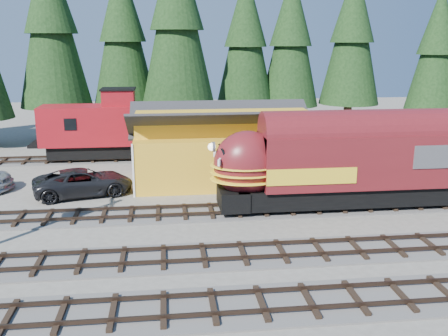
{
  "coord_description": "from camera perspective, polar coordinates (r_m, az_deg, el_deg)",
  "views": [
    {
      "loc": [
        -3.93,
        -22.79,
        9.52
      ],
      "look_at": [
        -0.75,
        4.0,
        2.62
      ],
      "focal_mm": 40.0,
      "sensor_mm": 36.0,
      "label": 1
    }
  ],
  "objects": [
    {
      "name": "track_siding",
      "position": [
        31.64,
        19.77,
        -3.93
      ],
      "size": [
        68.0,
        3.2,
        0.33
      ],
      "color": "#4C4947",
      "rests_on": "ground"
    },
    {
      "name": "pickup_truck_a",
      "position": [
        32.74,
        -15.76,
        -1.56
      ],
      "size": [
        6.63,
        4.26,
        1.7
      ],
      "primitive_type": "imported",
      "rotation": [
        0.0,
        0.0,
        1.82
      ],
      "color": "black",
      "rests_on": "ground"
    },
    {
      "name": "track_spur",
      "position": [
        42.31,
        -14.84,
        0.94
      ],
      "size": [
        32.0,
        3.2,
        0.33
      ],
      "color": "#4C4947",
      "rests_on": "ground"
    },
    {
      "name": "conifer_backdrop",
      "position": [
        48.23,
        3.27,
        14.63
      ],
      "size": [
        79.55,
        23.07,
        16.73
      ],
      "color": "black",
      "rests_on": "ground"
    },
    {
      "name": "depot",
      "position": [
        34.16,
        -0.03,
        3.28
      ],
      "size": [
        12.8,
        7.0,
        5.3
      ],
      "color": "gold",
      "rests_on": "ground"
    },
    {
      "name": "locomotive",
      "position": [
        29.48,
        13.57,
        0.27
      ],
      "size": [
        16.06,
        3.19,
        4.37
      ],
      "color": "black",
      "rests_on": "ground"
    },
    {
      "name": "caboose",
      "position": [
        41.62,
        -13.14,
        4.5
      ],
      "size": [
        10.4,
        3.02,
        5.41
      ],
      "color": "black",
      "rests_on": "ground"
    },
    {
      "name": "ground",
      "position": [
        25.01,
        2.82,
        -8.04
      ],
      "size": [
        120.0,
        120.0,
        0.0
      ],
      "primitive_type": "plane",
      "color": "#6B665B",
      "rests_on": "ground"
    }
  ]
}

